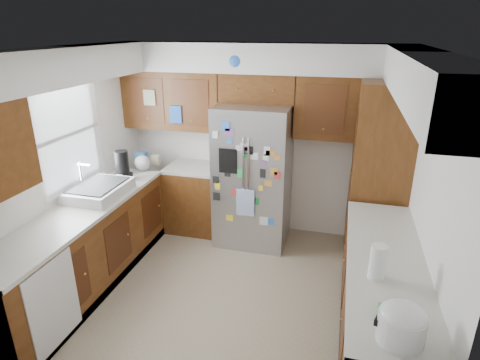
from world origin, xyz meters
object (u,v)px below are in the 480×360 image
fridge (253,176)px  rice_cooker (402,323)px  pantry (378,175)px  paper_towel (378,262)px

fridge → rice_cooker: size_ratio=6.17×
pantry → fridge: (-1.50, 0.05, -0.17)m
fridge → rice_cooker: fridge is taller
pantry → fridge: pantry is taller
paper_towel → rice_cooker: bearing=-80.7°
pantry → rice_cooker: 2.53m
rice_cooker → paper_towel: bearing=99.3°
pantry → rice_cooker: bearing=-90.0°
paper_towel → fridge: bearing=125.6°
pantry → paper_towel: bearing=-93.2°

